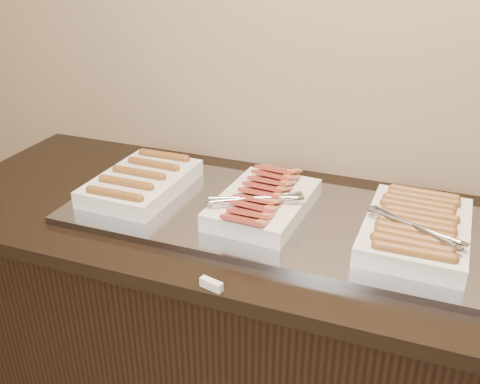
% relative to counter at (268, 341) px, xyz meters
% --- Properties ---
extents(counter, '(2.06, 0.76, 0.90)m').
position_rel_counter_xyz_m(counter, '(0.00, 0.00, 0.00)').
color(counter, black).
rests_on(counter, ground).
extents(warming_tray, '(1.20, 0.50, 0.02)m').
position_rel_counter_xyz_m(warming_tray, '(0.02, 0.00, 0.46)').
color(warming_tray, '#9597A2').
rests_on(warming_tray, counter).
extents(dish_left, '(0.25, 0.37, 0.07)m').
position_rel_counter_xyz_m(dish_left, '(-0.42, 0.00, 0.50)').
color(dish_left, silver).
rests_on(dish_left, warming_tray).
extents(dish_center, '(0.27, 0.37, 0.09)m').
position_rel_counter_xyz_m(dish_center, '(-0.03, -0.00, 0.50)').
color(dish_center, silver).
rests_on(dish_center, warming_tray).
extents(dish_right, '(0.27, 0.39, 0.08)m').
position_rel_counter_xyz_m(dish_right, '(0.39, -0.00, 0.50)').
color(dish_right, silver).
rests_on(dish_right, warming_tray).
extents(label_holder, '(0.06, 0.03, 0.02)m').
position_rel_counter_xyz_m(label_holder, '(-0.03, -0.36, 0.46)').
color(label_holder, silver).
rests_on(label_holder, counter).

